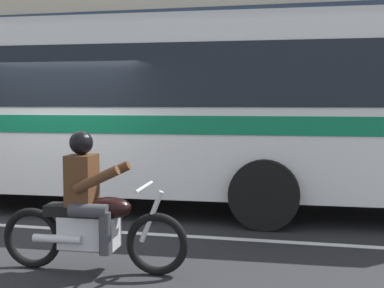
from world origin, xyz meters
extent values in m
plane|color=black|center=(0.00, 0.00, 0.00)|extent=(60.00, 60.00, 0.00)
cube|color=#B7B2A8|center=(0.00, 5.10, 0.07)|extent=(28.00, 3.80, 0.15)
cube|color=silver|center=(0.00, -0.60, 0.00)|extent=(26.60, 0.14, 0.01)
cube|color=#233347|center=(0.00, 6.96, 3.83)|extent=(25.76, 0.10, 1.40)
cube|color=white|center=(-0.53, 1.20, 1.73)|extent=(13.54, 3.04, 2.70)
cube|color=black|center=(-0.53, 1.20, 2.28)|extent=(12.47, 3.05, 0.96)
cube|color=#0F7247|center=(-0.53, 1.20, 1.53)|extent=(13.28, 3.06, 0.28)
cube|color=silver|center=(-0.53, 1.20, 3.14)|extent=(13.27, 2.91, 0.16)
cylinder|color=black|center=(3.17, 0.02, 0.52)|extent=(1.04, 0.30, 1.04)
torus|color=black|center=(2.19, -2.21, 0.34)|extent=(0.69, 0.12, 0.69)
torus|color=black|center=(0.74, -2.28, 0.34)|extent=(0.69, 0.12, 0.69)
cube|color=silver|center=(1.42, -2.25, 0.44)|extent=(0.65, 0.31, 0.36)
ellipsoid|color=black|center=(1.67, -2.24, 0.72)|extent=(0.49, 0.30, 0.24)
cube|color=black|center=(1.22, -2.26, 0.69)|extent=(0.57, 0.29, 0.12)
cylinder|color=silver|center=(2.13, -2.21, 0.65)|extent=(0.28, 0.07, 0.58)
cylinder|color=silver|center=(2.05, -2.22, 0.96)|extent=(0.07, 0.64, 0.04)
cylinder|color=silver|center=(1.12, -2.42, 0.39)|extent=(0.55, 0.12, 0.09)
cube|color=#4C2D19|center=(1.35, -2.25, 1.02)|extent=(0.30, 0.37, 0.56)
sphere|color=black|center=(1.35, -2.25, 1.44)|extent=(0.26, 0.26, 0.26)
cylinder|color=#38383D|center=(1.48, -2.06, 0.72)|extent=(0.43, 0.17, 0.15)
cylinder|color=#38383D|center=(1.66, -2.06, 0.48)|extent=(0.13, 0.13, 0.46)
cylinder|color=#38383D|center=(1.49, -2.42, 0.72)|extent=(0.43, 0.17, 0.15)
cylinder|color=#38383D|center=(1.67, -2.42, 0.48)|extent=(0.13, 0.13, 0.46)
cylinder|color=#4C2D19|center=(1.58, -2.04, 1.06)|extent=(0.52, 0.13, 0.32)
cylinder|color=#4C2D19|center=(1.60, -2.44, 1.06)|extent=(0.52, 0.13, 0.32)
camera|label=1|loc=(3.73, -7.39, 1.90)|focal=47.56mm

